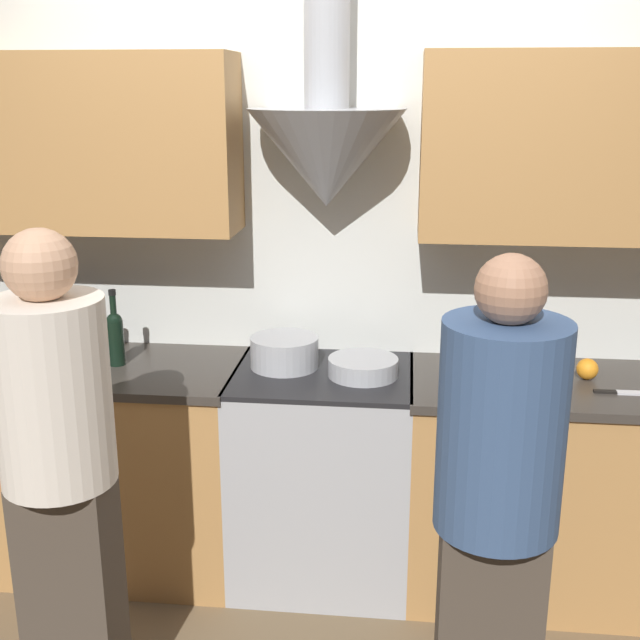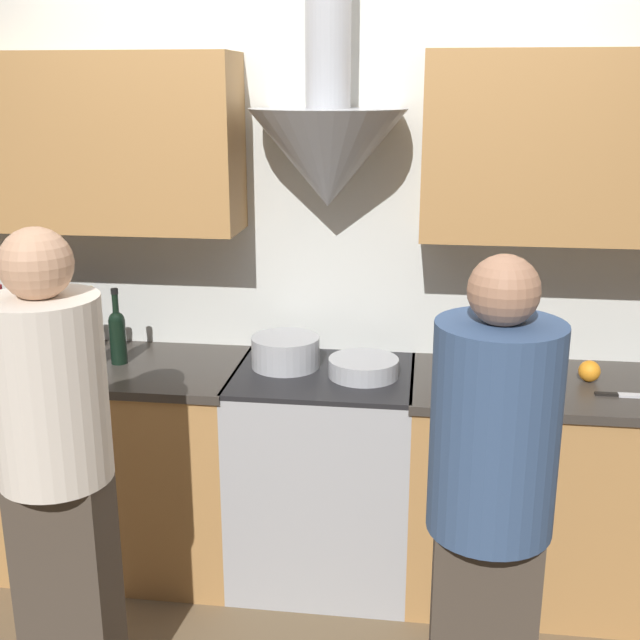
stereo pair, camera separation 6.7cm
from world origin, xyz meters
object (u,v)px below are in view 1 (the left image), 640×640
(saucepan, at_px, (493,361))
(wine_bottle_4, at_px, (47,330))
(wine_bottle_6, at_px, (90,336))
(person_foreground_right, at_px, (496,506))
(wine_bottle_3, at_px, (24,333))
(stove_range, at_px, (323,474))
(wine_bottle_7, at_px, (115,335))
(stock_pot, at_px, (285,352))
(mixing_bowl, at_px, (363,367))
(orange_fruit, at_px, (587,369))
(wine_bottle_5, at_px, (67,333))
(person_foreground_left, at_px, (60,468))

(saucepan, bearing_deg, wine_bottle_4, -178.07)
(wine_bottle_6, xyz_separation_m, person_foreground_right, (1.55, -0.93, -0.16))
(wine_bottle_6, bearing_deg, wine_bottle_3, 177.95)
(stove_range, height_order, wine_bottle_7, wine_bottle_7)
(stock_pot, height_order, saucepan, stock_pot)
(mixing_bowl, height_order, person_foreground_right, person_foreground_right)
(wine_bottle_6, xyz_separation_m, saucepan, (1.63, 0.09, -0.07))
(wine_bottle_6, bearing_deg, orange_fruit, 1.67)
(wine_bottle_4, bearing_deg, wine_bottle_7, -1.01)
(stove_range, height_order, wine_bottle_5, wine_bottle_5)
(person_foreground_left, bearing_deg, saucepan, 35.34)
(wine_bottle_7, bearing_deg, person_foreground_left, -80.63)
(wine_bottle_4, bearing_deg, stock_pot, 2.56)
(stove_range, bearing_deg, wine_bottle_3, -179.66)
(stove_range, relative_size, saucepan, 5.63)
(wine_bottle_7, distance_m, stock_pot, 0.70)
(stove_range, relative_size, wine_bottle_4, 2.70)
(wine_bottle_5, relative_size, orange_fruit, 3.89)
(mixing_bowl, bearing_deg, stove_range, 173.58)
(wine_bottle_4, relative_size, saucepan, 2.09)
(wine_bottle_3, relative_size, orange_fruit, 3.71)
(wine_bottle_7, bearing_deg, saucepan, 2.49)
(wine_bottle_7, bearing_deg, wine_bottle_3, -178.33)
(wine_bottle_7, xyz_separation_m, mixing_bowl, (1.02, -0.02, -0.09))
(orange_fruit, bearing_deg, wine_bottle_6, -178.33)
(wine_bottle_6, bearing_deg, stove_range, 1.06)
(wine_bottle_4, xyz_separation_m, mixing_bowl, (1.31, -0.03, -0.10))
(wine_bottle_3, bearing_deg, wine_bottle_7, 1.67)
(orange_fruit, bearing_deg, person_foreground_left, -151.45)
(mixing_bowl, bearing_deg, wine_bottle_7, 178.75)
(wine_bottle_4, height_order, saucepan, wine_bottle_4)
(wine_bottle_5, relative_size, mixing_bowl, 1.17)
(mixing_bowl, bearing_deg, person_foreground_left, -134.26)
(stove_range, xyz_separation_m, saucepan, (0.68, 0.07, 0.51))
(wine_bottle_7, bearing_deg, wine_bottle_4, 178.99)
(mixing_bowl, distance_m, saucepan, 0.52)
(stove_range, xyz_separation_m, wine_bottle_5, (-1.06, -0.01, 0.58))
(wine_bottle_5, relative_size, saucepan, 2.01)
(stock_pot, distance_m, orange_fruit, 1.20)
(stove_range, bearing_deg, orange_fruit, 2.22)
(wine_bottle_7, height_order, person_foreground_right, person_foreground_right)
(stove_range, xyz_separation_m, mixing_bowl, (0.16, -0.02, 0.49))
(wine_bottle_7, relative_size, saucepan, 1.96)
(person_foreground_left, bearing_deg, stock_pot, 60.59)
(wine_bottle_4, bearing_deg, person_foreground_left, -64.16)
(orange_fruit, relative_size, saucepan, 0.52)
(saucepan, bearing_deg, mixing_bowl, -170.18)
(mixing_bowl, height_order, saucepan, saucepan)
(wine_bottle_4, xyz_separation_m, person_foreground_right, (1.74, -0.96, -0.17))
(wine_bottle_4, relative_size, wine_bottle_6, 1.03)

